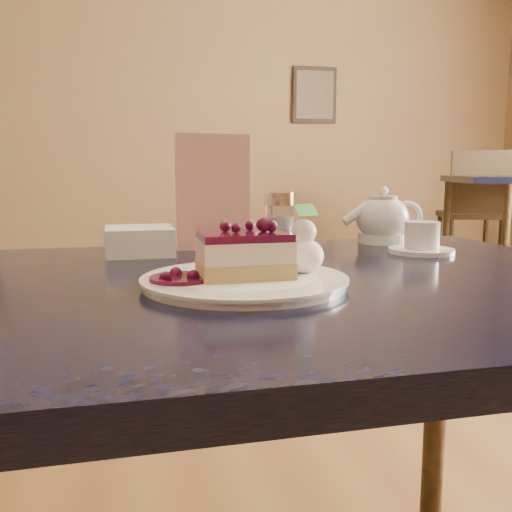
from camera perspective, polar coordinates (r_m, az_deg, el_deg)
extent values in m
cube|color=olive|center=(5.71, -12.33, 14.88)|extent=(8.00, 0.02, 3.00)
cube|color=black|center=(5.97, 5.88, 15.72)|extent=(0.45, 0.03, 0.55)
cube|color=black|center=(0.78, -1.93, -3.74)|extent=(1.18, 0.81, 0.04)
cylinder|color=#412B13|center=(1.37, 17.52, -14.35)|extent=(0.05, 0.05, 0.68)
cylinder|color=white|center=(0.73, -1.15, -2.60)|extent=(0.26, 0.26, 0.01)
cube|color=tan|center=(0.73, -1.16, -1.32)|extent=(0.12, 0.09, 0.02)
cube|color=beige|center=(0.72, -1.16, 0.57)|extent=(0.12, 0.08, 0.03)
cube|color=#490320|center=(0.72, -1.17, 2.01)|extent=(0.11, 0.08, 0.01)
ellipsoid|color=white|center=(0.75, 4.76, 0.00)|extent=(0.05, 0.05, 0.05)
cylinder|color=#490320|center=(0.71, -7.54, -2.25)|extent=(0.08, 0.08, 0.01)
cylinder|color=white|center=(1.06, 16.20, 0.51)|extent=(0.12, 0.12, 0.01)
cylinder|color=white|center=(1.06, 16.27, 2.02)|extent=(0.06, 0.06, 0.05)
ellipsoid|color=white|center=(1.18, 12.53, 3.47)|extent=(0.11, 0.11, 0.09)
cylinder|color=white|center=(1.18, 12.62, 5.95)|extent=(0.06, 0.06, 0.01)
cylinder|color=white|center=(1.15, 9.22, 3.44)|extent=(0.06, 0.02, 0.05)
cube|color=silver|center=(1.06, -4.35, 6.38)|extent=(0.14, 0.03, 0.21)
cylinder|color=white|center=(1.07, 2.36, 2.92)|extent=(0.05, 0.05, 0.08)
cylinder|color=silver|center=(1.06, 2.38, 5.76)|extent=(0.06, 0.06, 0.02)
cube|color=white|center=(1.02, -11.57, 1.50)|extent=(0.12, 0.12, 0.05)
cylinder|color=#412B13|center=(3.89, 23.64, 0.87)|extent=(0.05, 0.05, 0.78)
cylinder|color=#412B13|center=(4.47, 18.45, 2.09)|extent=(0.05, 0.05, 0.78)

